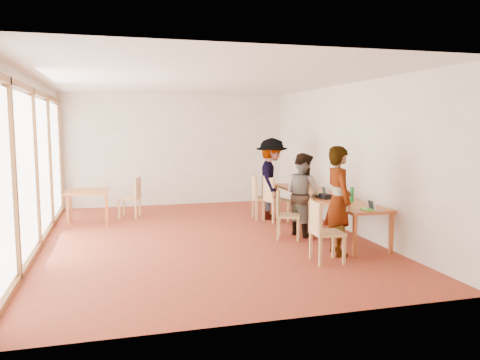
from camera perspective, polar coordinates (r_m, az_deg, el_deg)
name	(u,v)px	position (r m, az deg, el deg)	size (l,w,h in m)	color
ground	(203,238)	(9.12, -4.49, -7.04)	(8.00, 8.00, 0.00)	maroon
wall_back	(176,150)	(12.83, -7.82, 3.68)	(6.00, 0.10, 3.00)	white
wall_front	(270,187)	(5.02, 3.70, -0.90)	(6.00, 0.10, 3.00)	white
wall_right	(346,158)	(9.88, 12.81, 2.68)	(0.10, 8.00, 3.00)	white
window_wall	(34,164)	(8.85, -23.80, 1.83)	(0.10, 8.00, 3.00)	white
ceiling	(202,79)	(8.90, -4.68, 12.20)	(6.00, 8.00, 0.04)	white
communal_table	(323,197)	(9.73, 10.13, -2.04)	(0.80, 4.00, 0.75)	#B66128
side_table	(88,194)	(10.75, -18.08, -1.62)	(0.90, 0.90, 0.75)	#B66128
chair_near	(321,225)	(7.49, 9.89, -5.42)	(0.48, 0.48, 0.53)	#E1AC70
chair_mid	(283,209)	(8.97, 5.29, -3.51)	(0.58, 0.58, 0.50)	#E1AC70
chair_far	(259,192)	(10.77, 2.31, -1.52)	(0.51, 0.51, 0.54)	#E1AC70
chair_empty	(272,194)	(10.50, 3.92, -1.75)	(0.58, 0.58, 0.54)	#E1AC70
chair_spare	(134,193)	(11.28, -12.84, -1.50)	(0.56, 0.56, 0.51)	#E1AC70
person_near	(339,201)	(7.97, 11.93, -2.47)	(0.67, 0.44, 1.83)	gray
person_mid	(303,194)	(9.28, 7.66, -1.72)	(0.79, 0.62, 1.63)	gray
person_far	(272,179)	(10.75, 3.87, 0.13)	(1.21, 0.70, 1.87)	gray
laptop_near	(369,207)	(8.14, 15.49, -3.19)	(0.19, 0.22, 0.18)	#50D33E
laptop_mid	(322,192)	(9.64, 10.01, -1.50)	(0.21, 0.25, 0.20)	#50D33E
laptop_far	(304,184)	(11.01, 7.86, -0.48)	(0.25, 0.26, 0.18)	#50D33E
yellow_mug	(293,183)	(11.19, 6.52, -0.37)	(0.11, 0.11, 0.09)	gold
green_bottle	(352,194)	(8.88, 13.48, -1.73)	(0.07, 0.07, 0.28)	#127025
clear_glass	(291,184)	(10.91, 6.18, -0.55)	(0.07, 0.07, 0.09)	silver
condiment_cup	(347,199)	(9.03, 12.88, -2.28)	(0.08, 0.08, 0.06)	white
pink_phone	(332,194)	(9.81, 11.14, -1.67)	(0.05, 0.10, 0.01)	#C0376D
black_pouch	(325,196)	(9.20, 10.35, -1.96)	(0.16, 0.26, 0.09)	black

